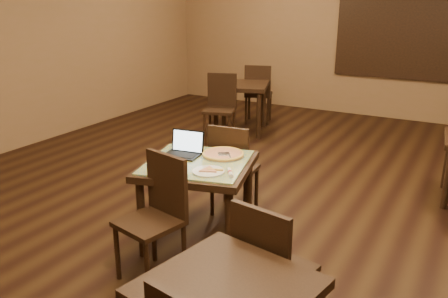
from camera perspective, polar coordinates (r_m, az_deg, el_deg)
The scene contains 17 objects.
ground at distance 4.73m, azimuth 2.93°, elevation -8.91°, with size 10.00×10.00×0.00m, color black.
wall_back at distance 9.00m, azimuth 17.81°, elevation 13.19°, with size 8.00×0.02×3.00m, color #846143.
mural at distance 8.87m, azimuth 21.02°, elevation 13.13°, with size 2.34×0.05×1.64m.
tiled_table at distance 4.16m, azimuth -3.19°, elevation -2.85°, with size 1.12×1.12×0.76m.
chair_main_near at distance 3.73m, azimuth -8.01°, elevation -7.29°, with size 0.51×0.51×0.99m.
chair_main_far at distance 4.70m, azimuth 0.96°, elevation -1.92°, with size 0.46×0.46×0.95m.
laptop at distance 4.29m, azimuth -4.78°, elevation 0.03°, with size 0.34×0.29×0.21m.
plate at distance 3.87m, azimuth -1.89°, elevation -2.72°, with size 0.27×0.27×0.01m, color white.
pizza_slice at distance 3.87m, azimuth -1.89°, elevation -2.53°, with size 0.17×0.17×0.02m, color beige, non-canonical shape.
pizza_pan at distance 4.26m, azimuth -0.13°, elevation -0.78°, with size 0.39×0.39×0.01m, color silver.
pizza_whole at distance 4.26m, azimuth -0.13°, elevation -0.59°, with size 0.38×0.38×0.03m.
spatula at distance 4.23m, azimuth -0.03°, elevation -0.61°, with size 0.10×0.25×0.01m, color silver.
napkin_roll at distance 3.82m, azimuth 0.74°, elevation -2.87°, with size 0.12×0.15×0.04m.
other_table_b at distance 7.64m, azimuth 2.02°, elevation 6.88°, with size 1.06×1.06×0.79m.
other_table_b_chair_near at distance 7.16m, azimuth -0.40°, elevation 5.46°, with size 0.56×0.56×1.02m.
other_table_b_chair_far at distance 8.17m, azimuth 4.13°, elevation 7.02°, with size 0.56×0.56×1.02m.
other_table_c_chair_far at distance 3.05m, azimuth 5.41°, elevation -13.74°, with size 0.49×0.49×0.97m.
Camera 1 is at (1.84, -3.79, 2.15)m, focal length 38.00 mm.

